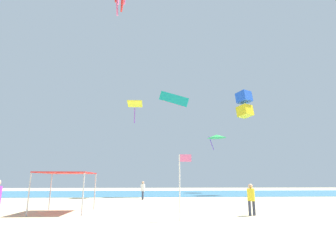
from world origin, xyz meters
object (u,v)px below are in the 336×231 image
at_px(person_central, 143,189).
at_px(kite_box_blue, 244,104).
at_px(kite_delta_green, 217,136).
at_px(kite_diamond_yellow, 135,105).
at_px(person_leftmost, 251,197).
at_px(kite_parafoil_teal, 174,99).
at_px(canopy_tent, 67,174).
at_px(banner_flag, 181,179).

height_order(person_central, kite_box_blue, kite_box_blue).
bearing_deg(kite_delta_green, kite_diamond_yellow, -82.36).
relative_size(person_leftmost, kite_parafoil_teal, 0.44).
relative_size(canopy_tent, kite_parafoil_teal, 0.88).
height_order(canopy_tent, person_leftmost, canopy_tent).
bearing_deg(canopy_tent, kite_diamond_yellow, 78.45).
xyz_separation_m(person_leftmost, kite_delta_green, (5.02, 27.15, 7.61)).
height_order(person_leftmost, person_central, person_central).
bearing_deg(kite_parafoil_teal, banner_flag, -75.74).
bearing_deg(canopy_tent, person_leftmost, -11.41).
bearing_deg(kite_delta_green, canopy_tent, -64.04).
bearing_deg(banner_flag, person_central, 98.70).
xyz_separation_m(kite_box_blue, kite_diamond_yellow, (-14.69, -3.71, -1.39)).
bearing_deg(canopy_tent, kite_parafoil_teal, 63.49).
distance_m(banner_flag, kite_box_blue, 26.65).
bearing_deg(kite_diamond_yellow, banner_flag, -78.49).
bearing_deg(canopy_tent, person_central, 68.10).
relative_size(person_leftmost, kite_box_blue, 0.45).
xyz_separation_m(canopy_tent, kite_parafoil_teal, (7.72, 15.49, 9.48)).
distance_m(kite_box_blue, kite_delta_green, 7.90).
distance_m(person_leftmost, banner_flag, 4.27).
bearing_deg(banner_flag, kite_delta_green, 72.74).
distance_m(person_central, kite_box_blue, 19.00).
distance_m(kite_diamond_yellow, kite_parafoil_teal, 4.93).
bearing_deg(kite_parafoil_teal, kite_box_blue, 34.20).
distance_m(kite_box_blue, kite_parafoil_teal, 10.35).
distance_m(person_central, kite_parafoil_teal, 12.21).
xyz_separation_m(kite_box_blue, kite_parafoil_teal, (-9.95, -2.85, -0.33)).
bearing_deg(kite_box_blue, canopy_tent, -165.43).
relative_size(canopy_tent, kite_box_blue, 0.90).
height_order(kite_box_blue, kite_diamond_yellow, kite_box_blue).
bearing_deg(kite_parafoil_teal, person_central, -106.99).
bearing_deg(kite_parafoil_teal, kite_diamond_yellow, -151.49).
xyz_separation_m(kite_delta_green, kite_diamond_yellow, (-12.33, -10.44, 2.01)).
distance_m(banner_flag, kite_diamond_yellow, 20.49).
bearing_deg(banner_flag, kite_parafoil_teal, 86.06).
relative_size(person_leftmost, kite_delta_green, 0.40).
distance_m(person_leftmost, person_central, 14.00).
bearing_deg(kite_box_blue, banner_flag, -148.68).
distance_m(person_leftmost, kite_parafoil_teal, 20.72).
height_order(person_central, kite_delta_green, kite_delta_green).
bearing_deg(kite_box_blue, person_leftmost, -141.37).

